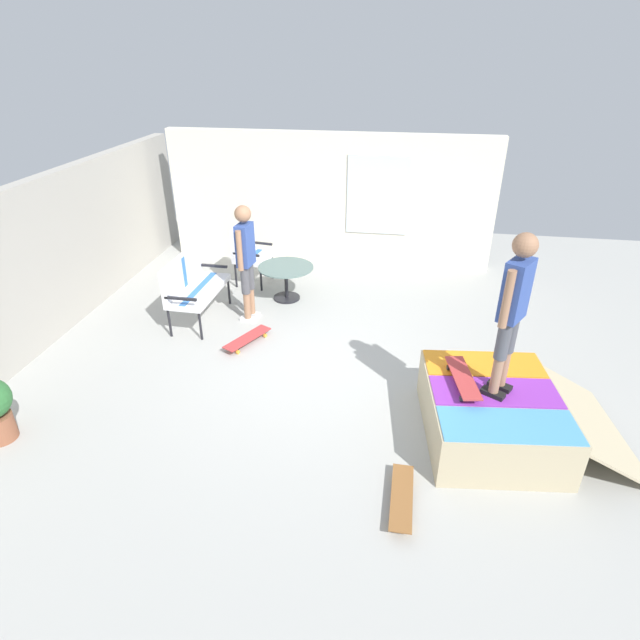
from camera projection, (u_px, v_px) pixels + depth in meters
The scene contains 12 objects.
ground_plane at pixel (324, 373), 6.69m from camera, with size 12.00×12.00×0.10m, color #A8A8A3.
back_wall_cinderblock at pixel (23, 273), 6.71m from camera, with size 9.00×0.20×2.19m.
house_facade at pixel (330, 200), 9.46m from camera, with size 0.23×6.00×2.40m.
skate_ramp at pixel (494, 413), 5.43m from camera, with size 1.79×2.25×0.58m.
patio_bench at pixel (191, 282), 7.63m from camera, with size 1.27×0.59×1.02m.
patio_chair_near_house at pixel (247, 249), 8.84m from camera, with size 0.69×0.63×1.02m.
patio_table at pixel (286, 276), 8.35m from camera, with size 0.90×0.90×0.57m.
person_watching at pixel (246, 255), 7.43m from camera, with size 0.48×0.27×1.77m.
person_skater at pixel (513, 305), 4.81m from camera, with size 0.42×0.35×1.71m.
skateboard_by_bench at pixel (247, 338), 7.21m from camera, with size 0.80×0.54×0.10m.
skateboard_spare at pixel (402, 497), 4.69m from camera, with size 0.80×0.21×0.10m.
skateboard_on_ramp at pixel (463, 378), 5.36m from camera, with size 0.82×0.33×0.10m.
Camera 1 is at (-5.48, -0.84, 3.75)m, focal length 28.69 mm.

